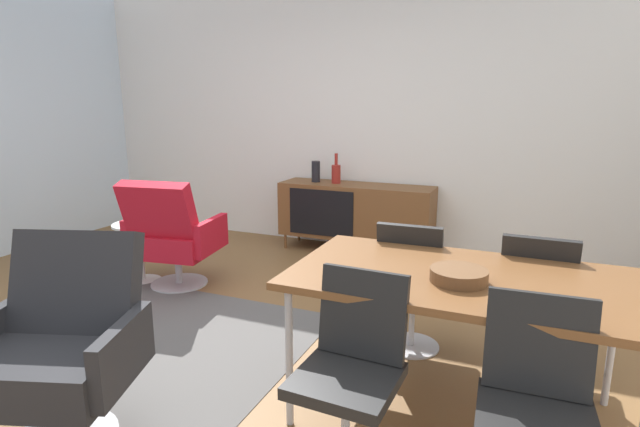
% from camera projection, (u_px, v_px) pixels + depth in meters
% --- Properties ---
extents(ground_plane, '(8.32, 8.32, 0.00)m').
position_uv_depth(ground_plane, '(220.00, 344.00, 3.20)').
color(ground_plane, brown).
extents(wall_back, '(6.80, 0.12, 2.80)m').
position_uv_depth(wall_back, '(354.00, 116.00, 5.23)').
color(wall_back, white).
rests_on(wall_back, ground_plane).
extents(sideboard, '(1.60, 0.45, 0.72)m').
position_uv_depth(sideboard, '(355.00, 211.00, 5.12)').
color(sideboard, brown).
rests_on(sideboard, ground_plane).
extents(vase_cobalt, '(0.09, 0.09, 0.31)m').
position_uv_depth(vase_cobalt, '(336.00, 173.00, 5.12)').
color(vase_cobalt, maroon).
rests_on(vase_cobalt, sideboard).
extents(vase_sculptural_dark, '(0.09, 0.09, 0.22)m').
position_uv_depth(vase_sculptural_dark, '(316.00, 172.00, 5.21)').
color(vase_sculptural_dark, black).
rests_on(vase_sculptural_dark, sideboard).
extents(dining_table, '(1.60, 0.90, 0.74)m').
position_uv_depth(dining_table, '(460.00, 283.00, 2.34)').
color(dining_table, brown).
rests_on(dining_table, ground_plane).
extents(wooden_bowl_on_table, '(0.26, 0.26, 0.06)m').
position_uv_depth(wooden_bowl_on_table, '(459.00, 275.00, 2.23)').
color(wooden_bowl_on_table, brown).
rests_on(wooden_bowl_on_table, dining_table).
extents(dining_chair_front_right, '(0.42, 0.44, 0.86)m').
position_uv_depth(dining_chair_front_right, '(535.00, 409.00, 1.75)').
color(dining_chair_front_right, black).
rests_on(dining_chair_front_right, ground_plane).
extents(dining_chair_back_right, '(0.41, 0.43, 0.86)m').
position_uv_depth(dining_chair_back_right, '(535.00, 298.00, 2.76)').
color(dining_chair_back_right, black).
rests_on(dining_chair_back_right, ground_plane).
extents(dining_chair_back_left, '(0.41, 0.43, 0.86)m').
position_uv_depth(dining_chair_back_left, '(412.00, 281.00, 3.02)').
color(dining_chair_back_left, black).
rests_on(dining_chair_back_left, ground_plane).
extents(dining_chair_front_left, '(0.42, 0.44, 0.86)m').
position_uv_depth(dining_chair_front_left, '(352.00, 369.00, 2.02)').
color(dining_chair_front_left, black).
rests_on(dining_chair_front_left, ground_plane).
extents(lounge_chair_red, '(0.79, 0.74, 0.95)m').
position_uv_depth(lounge_chair_red, '(172.00, 234.00, 4.11)').
color(lounge_chair_red, red).
rests_on(lounge_chair_red, ground_plane).
extents(armchair_black_shell, '(0.84, 0.81, 0.95)m').
position_uv_depth(armchair_black_shell, '(61.00, 341.00, 2.25)').
color(armchair_black_shell, '#262628').
rests_on(armchair_black_shell, ground_plane).
extents(side_table_round, '(0.44, 0.44, 0.52)m').
position_uv_depth(side_table_round, '(140.00, 245.00, 4.30)').
color(side_table_round, white).
rests_on(side_table_round, ground_plane).
extents(fruit_bowl, '(0.20, 0.20, 0.11)m').
position_uv_depth(fruit_bowl, '(138.00, 219.00, 4.25)').
color(fruit_bowl, '#262628').
rests_on(fruit_bowl, side_table_round).
extents(area_rug, '(2.20, 1.70, 0.01)m').
position_uv_depth(area_rug, '(139.00, 338.00, 3.28)').
color(area_rug, '#595654').
rests_on(area_rug, ground_plane).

